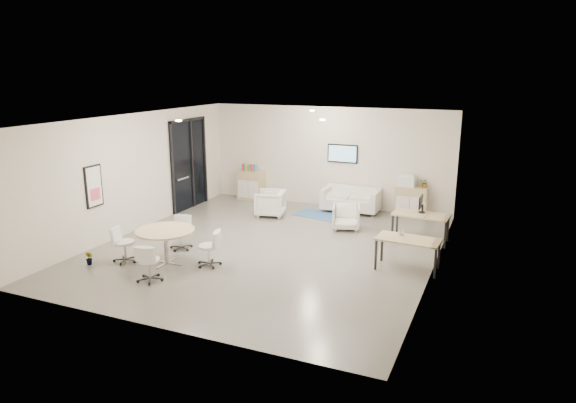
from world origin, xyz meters
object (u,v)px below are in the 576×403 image
at_px(loveseat, 351,200).
at_px(armchair_left, 270,202).
at_px(round_table, 165,233).
at_px(desk_front, 408,242).
at_px(sideboard_right, 411,201).
at_px(desk_rear, 421,217).
at_px(sideboard_left, 251,185).
at_px(armchair_right, 346,216).

bearing_deg(loveseat, armchair_left, -146.85).
xyz_separation_m(loveseat, round_table, (-2.62, -5.97, 0.37)).
height_order(loveseat, round_table, round_table).
bearing_deg(armchair_left, desk_front, 47.08).
height_order(sideboard_right, loveseat, sideboard_right).
distance_m(armchair_left, desk_rear, 4.65).
relative_size(sideboard_left, sideboard_right, 1.06).
bearing_deg(loveseat, desk_front, -59.15).
distance_m(sideboard_left, round_table, 6.25).
bearing_deg(desk_front, loveseat, 125.29).
bearing_deg(loveseat, sideboard_right, 5.74).
relative_size(armchair_left, desk_front, 0.60).
bearing_deg(desk_front, armchair_left, 153.49).
height_order(sideboard_left, round_table, sideboard_left).
height_order(sideboard_right, armchair_left, sideboard_right).
bearing_deg(sideboard_right, desk_front, -80.76).
relative_size(loveseat, armchair_left, 2.05).
relative_size(desk_rear, round_table, 1.10).
relative_size(sideboard_left, armchair_left, 1.14).
distance_m(sideboard_left, loveseat, 3.62).
bearing_deg(desk_rear, armchair_right, 176.72).
height_order(loveseat, desk_rear, loveseat).
bearing_deg(sideboard_left, armchair_left, -47.27).
bearing_deg(sideboard_left, desk_rear, -20.56).
bearing_deg(armchair_left, sideboard_right, 99.80).
bearing_deg(armchair_left, loveseat, 111.18).
xyz_separation_m(sideboard_right, loveseat, (-1.81, -0.19, -0.10)).
xyz_separation_m(sideboard_left, desk_rear, (6.07, -2.28, 0.17)).
height_order(desk_rear, desk_front, desk_rear).
relative_size(sideboard_left, armchair_right, 1.30).
height_order(sideboard_left, desk_front, sideboard_left).
relative_size(sideboard_right, armchair_right, 1.23).
distance_m(armchair_right, desk_rear, 2.11).
bearing_deg(sideboard_left, loveseat, -3.06).
relative_size(sideboard_left, desk_rear, 0.67).
bearing_deg(round_table, sideboard_left, 99.11).
bearing_deg(armchair_right, round_table, -141.75).
bearing_deg(sideboard_left, round_table, -80.89).
relative_size(loveseat, desk_front, 1.24).
xyz_separation_m(sideboard_left, sideboard_right, (5.42, 0.00, -0.03)).
height_order(sideboard_left, sideboard_right, sideboard_left).
relative_size(loveseat, round_table, 1.32).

